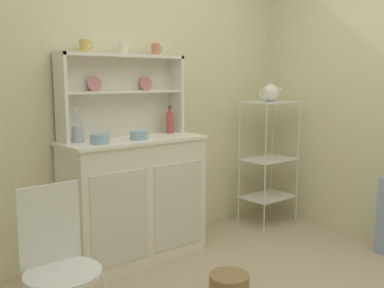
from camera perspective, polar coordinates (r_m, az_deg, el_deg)
wall_back at (r=3.54m, az=-7.45°, el=6.80°), size 3.84×0.05×2.50m
hutch_cabinet at (r=3.34m, az=-7.41°, el=-6.88°), size 1.08×0.45×0.91m
hutch_shelf_unit at (r=3.36m, az=-9.17°, el=7.12°), size 1.00×0.18×0.61m
bakers_rack at (r=4.13m, az=9.93°, el=-0.96°), size 0.48×0.33×1.14m
wire_chair at (r=2.25m, az=-17.04°, el=-13.67°), size 0.36×0.36×0.85m
floor_basket at (r=2.88m, az=4.83°, el=-17.82°), size 0.25×0.25×0.15m
cup_gold_0 at (r=3.19m, az=-13.66°, el=12.22°), size 0.09×0.08×0.09m
cup_cream_1 at (r=3.33m, az=-8.90°, el=12.10°), size 0.08×0.07×0.08m
cup_terracotta_2 at (r=3.49m, az=-4.72°, el=12.12°), size 0.08×0.07×0.09m
bowl_mixing_large at (r=3.03m, az=-11.85°, el=0.64°), size 0.13×0.13×0.06m
bowl_floral_medium at (r=3.19m, az=-6.86°, el=1.13°), size 0.13×0.13×0.06m
jam_bottle at (r=3.53m, az=-2.88°, el=2.86°), size 0.06×0.06×0.22m
utensil_jar at (r=3.12m, az=-14.52°, el=1.29°), size 0.08×0.08×0.25m
porcelain_teapot at (r=4.08m, az=10.11°, el=6.54°), size 0.25×0.16×0.18m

